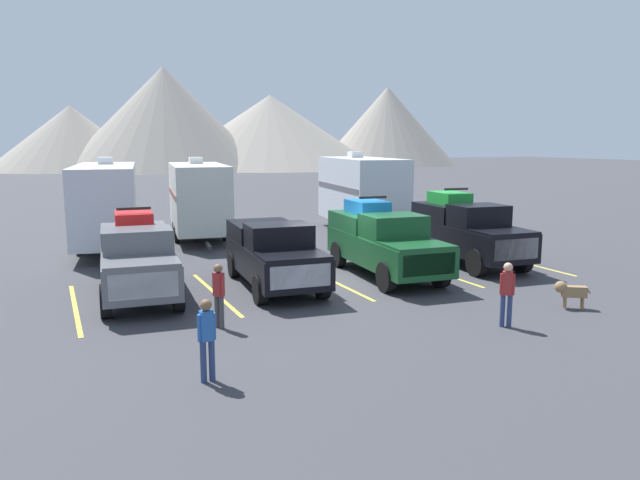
# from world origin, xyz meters

# --- Properties ---
(ground_plane) EXTENTS (240.00, 240.00, 0.00)m
(ground_plane) POSITION_xyz_m (0.00, 0.00, 0.00)
(ground_plane) COLOR #38383D
(pickup_truck_a) EXTENTS (2.46, 5.39, 2.53)m
(pickup_truck_a) POSITION_xyz_m (-5.99, 0.52, 1.16)
(pickup_truck_a) COLOR #595B60
(pickup_truck_a) RESTS_ON ground
(pickup_truck_b) EXTENTS (2.48, 5.46, 2.04)m
(pickup_truck_b) POSITION_xyz_m (-1.97, 0.09, 1.07)
(pickup_truck_b) COLOR black
(pickup_truck_b) RESTS_ON ground
(pickup_truck_c) EXTENTS (2.53, 5.94, 2.60)m
(pickup_truck_c) POSITION_xyz_m (1.93, 0.09, 1.20)
(pickup_truck_c) COLOR #144723
(pickup_truck_c) RESTS_ON ground
(pickup_truck_d) EXTENTS (2.49, 5.56, 2.73)m
(pickup_truck_d) POSITION_xyz_m (5.75, 0.56, 1.25)
(pickup_truck_d) COLOR black
(pickup_truck_d) RESTS_ON ground
(lot_stripe_a) EXTENTS (0.12, 5.50, 0.01)m
(lot_stripe_a) POSITION_xyz_m (-7.75, -0.07, 0.00)
(lot_stripe_a) COLOR gold
(lot_stripe_a) RESTS_ON ground
(lot_stripe_b) EXTENTS (0.12, 5.50, 0.01)m
(lot_stripe_b) POSITION_xyz_m (-3.88, -0.07, 0.00)
(lot_stripe_b) COLOR gold
(lot_stripe_b) RESTS_ON ground
(lot_stripe_c) EXTENTS (0.12, 5.50, 0.01)m
(lot_stripe_c) POSITION_xyz_m (0.00, -0.07, 0.00)
(lot_stripe_c) COLOR gold
(lot_stripe_c) RESTS_ON ground
(lot_stripe_d) EXTENTS (0.12, 5.50, 0.01)m
(lot_stripe_d) POSITION_xyz_m (3.88, -0.07, 0.00)
(lot_stripe_d) COLOR gold
(lot_stripe_d) RESTS_ON ground
(lot_stripe_e) EXTENTS (0.12, 5.50, 0.01)m
(lot_stripe_e) POSITION_xyz_m (7.75, -0.07, 0.00)
(lot_stripe_e) COLOR gold
(lot_stripe_e) RESTS_ON ground
(camper_trailer_a) EXTENTS (3.38, 8.99, 3.80)m
(camper_trailer_a) POSITION_xyz_m (-6.03, 9.06, 2.00)
(camper_trailer_a) COLOR silver
(camper_trailer_a) RESTS_ON ground
(camper_trailer_b) EXTENTS (3.18, 7.67, 3.73)m
(camper_trailer_b) POSITION_xyz_m (-1.92, 10.16, 1.97)
(camper_trailer_b) COLOR silver
(camper_trailer_b) RESTS_ON ground
(camper_trailer_c) EXTENTS (3.44, 7.78, 3.95)m
(camper_trailer_c) POSITION_xyz_m (5.92, 9.04, 2.08)
(camper_trailer_c) COLOR silver
(camper_trailer_c) RESTS_ON ground
(person_a) EXTENTS (0.30, 0.29, 1.60)m
(person_a) POSITION_xyz_m (1.73, -6.20, 0.92)
(person_a) COLOR navy
(person_a) RESTS_ON ground
(person_b) EXTENTS (0.27, 0.32, 1.58)m
(person_b) POSITION_xyz_m (-4.64, -3.40, 0.91)
(person_b) COLOR #3F3F42
(person_b) RESTS_ON ground
(person_c) EXTENTS (0.35, 0.22, 1.60)m
(person_c) POSITION_xyz_m (-5.71, -6.56, 0.92)
(person_c) COLOR navy
(person_c) RESTS_ON ground
(dog) EXTENTS (0.83, 0.62, 0.75)m
(dog) POSITION_xyz_m (4.42, -5.59, 0.50)
(dog) COLOR olive
(dog) RESTS_ON ground
(mountain_ridge) EXTENTS (143.79, 39.14, 15.89)m
(mountain_ridge) POSITION_xyz_m (2.93, 83.53, 6.70)
(mountain_ridge) COLOR gray
(mountain_ridge) RESTS_ON ground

